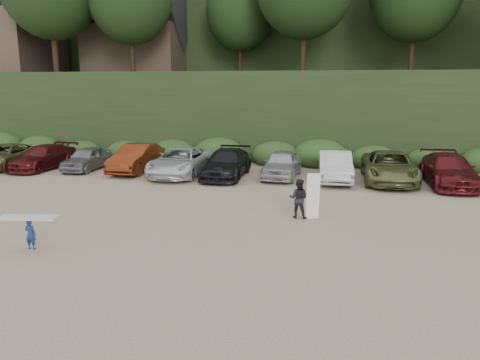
# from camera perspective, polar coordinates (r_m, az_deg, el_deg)

# --- Properties ---
(ground) EXTENTS (120.00, 120.00, 0.00)m
(ground) POSITION_cam_1_polar(r_m,az_deg,el_deg) (17.05, -6.49, -6.10)
(ground) COLOR tan
(ground) RESTS_ON ground
(hillside_backdrop) EXTENTS (90.00, 41.50, 28.00)m
(hillside_backdrop) POSITION_cam_1_polar(r_m,az_deg,el_deg) (51.98, 5.90, 18.28)
(hillside_backdrop) COLOR black
(hillside_backdrop) RESTS_ON ground
(parked_cars) EXTENTS (34.28, 6.25, 1.63)m
(parked_cars) POSITION_cam_1_polar(r_m,az_deg,el_deg) (27.29, -7.15, 2.29)
(parked_cars) COLOR silver
(parked_cars) RESTS_ON ground
(child_surfer) EXTENTS (1.86, 0.76, 1.08)m
(child_surfer) POSITION_cam_1_polar(r_m,az_deg,el_deg) (16.28, -24.24, -5.24)
(child_surfer) COLOR navy
(child_surfer) RESTS_ON ground
(adult_surfer) EXTENTS (1.25, 0.68, 1.83)m
(adult_surfer) POSITION_cam_1_polar(r_m,az_deg,el_deg) (18.42, 7.31, -2.22)
(adult_surfer) COLOR black
(adult_surfer) RESTS_ON ground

